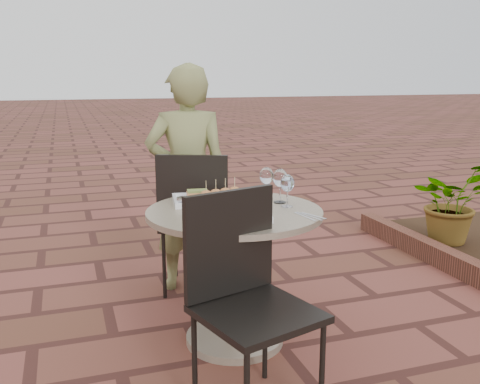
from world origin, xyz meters
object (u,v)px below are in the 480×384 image
object	(u,v)px
chair_near	(244,284)
plate_tuna	(245,215)
cafe_table	(235,255)
plate_salmon	(198,199)
chair_far	(195,212)
diner	(188,179)
plate_sliders	(221,199)

from	to	relation	value
chair_near	plate_tuna	size ratio (longest dim) A/B	3.28
cafe_table	plate_salmon	world-z (taller)	plate_salmon
chair_far	diner	distance (m)	0.23
cafe_table	plate_sliders	world-z (taller)	plate_sliders
chair_far	plate_tuna	xyz separation A→B (m)	(0.04, -0.87, 0.20)
cafe_table	diner	world-z (taller)	diner
chair_far	chair_near	distance (m)	1.24
diner	plate_tuna	xyz separation A→B (m)	(0.06, -0.99, 0.01)
chair_far	plate_salmon	size ratio (longest dim) A/B	3.22
chair_near	chair_far	bearing A→B (deg)	69.07
chair_near	plate_salmon	world-z (taller)	chair_near
cafe_table	plate_salmon	size ratio (longest dim) A/B	3.12
cafe_table	chair_far	bearing A→B (deg)	93.23
chair_near	diner	size ratio (longest dim) A/B	0.63
cafe_table	plate_tuna	xyz separation A→B (m)	(0.00, -0.17, 0.26)
cafe_table	diner	xyz separation A→B (m)	(-0.06, 0.83, 0.25)
chair_far	plate_sliders	size ratio (longest dim) A/B	3.52
plate_salmon	plate_sliders	distance (m)	0.14
plate_sliders	plate_tuna	distance (m)	0.28
plate_salmon	cafe_table	bearing A→B (deg)	-54.68
diner	plate_salmon	bearing A→B (deg)	92.49
diner	plate_tuna	world-z (taller)	diner
plate_sliders	plate_tuna	bearing A→B (deg)	-81.34
plate_salmon	plate_tuna	size ratio (longest dim) A/B	1.02
chair_far	plate_tuna	world-z (taller)	chair_far
plate_salmon	diner	bearing A→B (deg)	82.12
chair_far	diner	world-z (taller)	diner
cafe_table	plate_salmon	distance (m)	0.36
chair_far	diner	bearing A→B (deg)	-60.14
diner	plate_sliders	world-z (taller)	diner
plate_sliders	plate_salmon	bearing A→B (deg)	136.77
chair_far	chair_near	bearing A→B (deg)	108.19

